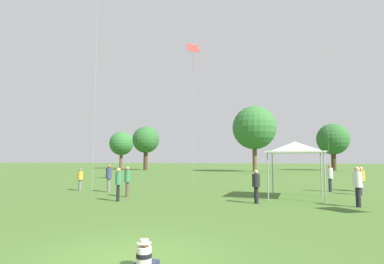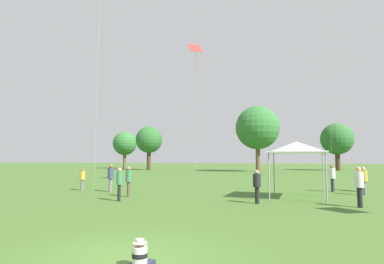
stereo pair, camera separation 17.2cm
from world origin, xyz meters
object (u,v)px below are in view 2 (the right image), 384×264
Objects in this scene: kite_3 at (195,52)px; distant_tree_2 at (125,144)px; person_standing_3 at (364,178)px; person_standing_6 at (332,176)px; distant_tree_0 at (257,128)px; distant_tree_3 at (337,139)px; person_standing_0 at (359,183)px; distant_tree_1 at (149,140)px; canopy_tent at (297,148)px; person_standing_1 at (82,177)px; seated_toddler at (140,256)px; person_standing_7 at (119,181)px; person_standing_2 at (129,179)px; person_standing_5 at (257,184)px; person_standing_4 at (111,176)px.

distant_tree_2 is (-24.86, 38.25, -6.53)m from kite_3.
person_standing_6 is at bearing -84.81° from person_standing_3.
person_standing_6 is at bearing -12.21° from kite_3.
distant_tree_3 is (15.03, 8.61, -1.69)m from distant_tree_0.
kite_3 is (-10.48, 4.98, 11.24)m from person_standing_6.
person_standing_0 is at bearing -102.54° from distant_tree_3.
distant_tree_1 is at bearing 172.34° from distant_tree_0.
canopy_tent is at bearing 78.48° from person_standing_6.
canopy_tent is at bearing 136.78° from person_standing_1.
distant_tree_2 is at bearing 124.59° from canopy_tent.
distant_tree_1 reaches higher than seated_toddler.
person_standing_7 is at bearing -161.43° from canopy_tent.
person_standing_0 is 1.05× the size of person_standing_2.
person_standing_3 is 34.92m from distant_tree_0.
distant_tree_1 is at bearing 105.31° from person_standing_7.
seated_toddler is at bearing -110.79° from canopy_tent.
distant_tree_1 is 0.96× the size of distant_tree_3.
person_standing_5 is (7.35, -1.09, -0.08)m from person_standing_2.
canopy_tent reaches higher than person_standing_2.
kite_3 reaches higher than person_standing_0.
person_standing_3 is 14.58m from person_standing_7.
person_standing_7 is 0.20× the size of distant_tree_1.
person_standing_3 is 0.99× the size of person_standing_7.
person_standing_1 is 37.51m from distant_tree_0.
distant_tree_1 is (-9.20, 37.69, 5.11)m from person_standing_1.
distant_tree_0 is at bearing -115.97° from person_standing_3.
distant_tree_2 is at bearing 57.32° from person_standing_2.
person_standing_3 is at bearing -50.64° from distant_tree_2.
person_standing_4 reaches higher than person_standing_3.
distant_tree_1 is at bearing 121.07° from canopy_tent.
kite_3 reaches higher than distant_tree_1.
person_standing_3 is (13.75, 3.81, -0.04)m from person_standing_2.
distant_tree_2 reaches higher than person_standing_3.
person_standing_7 is at bearing 46.28° from person_standing_4.
person_standing_2 is at bearing 46.08° from person_standing_6.
distant_tree_3 reaches higher than seated_toddler.
person_standing_0 is at bearing 109.13° from person_standing_6.
person_standing_5 is at bearing -66.47° from person_standing_2.
person_standing_2 is 54.04m from distant_tree_2.
distant_tree_1 is (-14.20, 42.15, 4.95)m from person_standing_7.
distant_tree_0 is 1.35× the size of distant_tree_2.
person_standing_5 is (9.63, -3.26, -0.10)m from person_standing_4.
person_standing_4 is at bearing -65.94° from distant_tree_2.
person_standing_7 is (-7.08, -0.68, 0.08)m from person_standing_5.
person_standing_4 is at bearing 129.94° from seated_toddler.
person_standing_5 is 17.07m from kite_3.
person_standing_1 is at bearing 31.43° from person_standing_6.
person_standing_1 is at bearing -88.75° from person_standing_4.
distant_tree_1 reaches higher than person_standing_0.
person_standing_5 is 0.19× the size of distant_tree_2.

